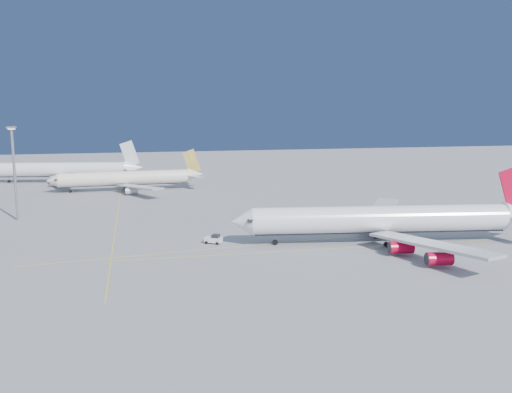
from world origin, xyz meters
name	(u,v)px	position (x,y,z in m)	size (l,w,h in m)	color
ground	(277,237)	(0.00, 0.00, 0.00)	(500.00, 500.00, 0.00)	slate
taxiway_lines	(215,234)	(-14.71, 6.34, 0.01)	(118.86, 140.00, 0.02)	yellow
airliner_virgin	(387,220)	(24.29, -11.02, 5.54)	(74.45, 66.43, 18.37)	white
airliner_etihad	(128,178)	(-37.14, 84.71, 4.65)	(58.56, 54.00, 15.28)	silver
airliner_third	(65,170)	(-63.12, 112.75, 5.28)	(65.01, 59.38, 17.46)	white
pushback_tug	(214,239)	(-16.43, -3.50, 1.04)	(4.47, 3.90, 2.25)	white
light_mast	(14,165)	(-67.65, 35.09, 15.71)	(2.30, 2.30, 26.62)	gray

